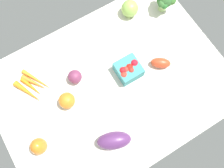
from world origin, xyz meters
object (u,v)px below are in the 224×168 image
Objects in this scene: bell_pepper_orange at (39,146)px; heirloom_tomato_orange at (67,101)px; broccoli_head at (165,0)px; roma_tomato at (161,63)px; red_onion_near_basket at (75,77)px; carrot_bunch at (32,86)px; berry_basket at (128,70)px; heirloom_tomato_green at (130,9)px; eggplant at (114,140)px.

heirloom_tomato_orange is at bearing -148.84° from bell_pepper_orange.
broccoli_head reaches higher than bell_pepper_orange.
roma_tomato is (18.36, 24.38, -5.08)cm from broccoli_head.
carrot_bunch is at bearing -19.80° from red_onion_near_basket.
berry_basket is at bearing 156.62° from red_onion_near_basket.
red_onion_near_basket is 0.34× the size of carrot_bunch.
bell_pepper_orange is at bearing -137.96° from roma_tomato.
red_onion_near_basket is at bearing -23.38° from berry_basket.
roma_tomato is at bearing 84.97° from heirloom_tomato_green.
eggplant is 40.79cm from roma_tomato.
heirloom_tomato_orange is 21.63cm from bell_pepper_orange.
broccoli_head is 69.64cm from eggplant.
broccoli_head is at bearing -177.19° from carrot_bunch.
berry_basket is 31.47cm from heirloom_tomato_green.
eggplant is 31.70cm from berry_basket.
red_onion_near_basket is 0.76× the size of heirloom_tomato_green.
carrot_bunch is (40.54, -16.19, -2.39)cm from berry_basket.
berry_basket is at bearing -159.76° from roma_tomato.
carrot_bunch is at bearing 139.12° from eggplant.
roma_tomato is at bearing 172.16° from heirloom_tomato_orange.
heirloom_tomato_orange is at bearing 125.22° from carrot_bunch.
heirloom_tomato_orange is 26.32cm from eggplant.
bell_pepper_orange is at bearing 19.75° from broccoli_head.
bell_pepper_orange is (27.16, -13.67, 1.02)cm from eggplant.
berry_basket is 15.42cm from roma_tomato.
roma_tomato is at bearing 50.66° from eggplant.
broccoli_head is 17.24cm from heirloom_tomato_green.
broccoli_head is 1.28× the size of roma_tomato.
eggplant is at bearing 90.92° from red_onion_near_basket.
heirloom_tomato_orange is 45.37cm from roma_tomato.
heirloom_tomato_green is at bearing -157.12° from red_onion_near_basket.
broccoli_head reaches higher than carrot_bunch.
heirloom_tomato_orange is at bearing 44.24° from red_onion_near_basket.
heirloom_tomato_orange is at bearing -150.30° from roma_tomato.
broccoli_head is at bearing 157.69° from heirloom_tomato_green.
berry_basket is at bearing 70.55° from eggplant.
red_onion_near_basket is 0.69× the size of roma_tomato.
carrot_bunch is at bearing -163.07° from roma_tomato.
heirloom_tomato_orange is 0.68× the size of berry_basket.
heirloom_tomato_green is (15.65, -6.42, -3.34)cm from broccoli_head.
broccoli_head reaches higher than eggplant.
heirloom_tomato_orange is 53.63cm from heirloom_tomato_green.
bell_pepper_orange reaches higher than heirloom_tomato_orange.
bell_pepper_orange is 1.02× the size of roma_tomato.
eggplant and berry_basket have the same top height.
heirloom_tomato_orange is at bearing 27.32° from heirloom_tomato_green.
roma_tomato reaches higher than carrot_bunch.
berry_basket is at bearing -168.90° from bell_pepper_orange.
red_onion_near_basket is 0.68× the size of bell_pepper_orange.
eggplant is at bearing 51.77° from heirloom_tomato_green.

